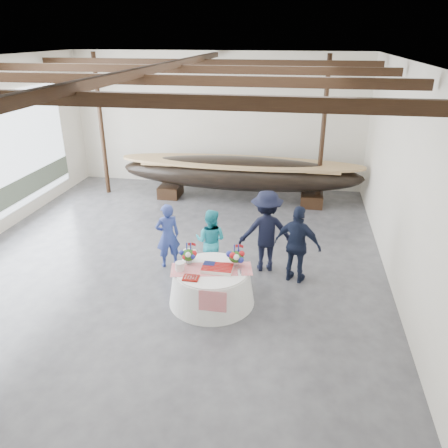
# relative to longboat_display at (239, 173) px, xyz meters

# --- Properties ---
(floor) EXTENTS (10.00, 12.00, 0.01)m
(floor) POSITION_rel_longboat_display_xyz_m (-1.02, -4.45, -0.92)
(floor) COLOR #3D3D42
(floor) RESTS_ON ground
(wall_back) EXTENTS (10.00, 0.02, 4.50)m
(wall_back) POSITION_rel_longboat_display_xyz_m (-1.02, 1.55, 1.33)
(wall_back) COLOR silver
(wall_back) RESTS_ON ground
(wall_right) EXTENTS (0.02, 12.00, 4.50)m
(wall_right) POSITION_rel_longboat_display_xyz_m (3.98, -4.45, 1.33)
(wall_right) COLOR silver
(wall_right) RESTS_ON ground
(ceiling) EXTENTS (10.00, 12.00, 0.01)m
(ceiling) POSITION_rel_longboat_display_xyz_m (-1.02, -4.45, 3.58)
(ceiling) COLOR white
(ceiling) RESTS_ON wall_back
(pavilion_structure) EXTENTS (9.80, 11.76, 4.50)m
(pavilion_structure) POSITION_rel_longboat_display_xyz_m (-1.02, -3.68, 3.08)
(pavilion_structure) COLOR black
(pavilion_structure) RESTS_ON ground
(longboat_display) EXTENTS (7.72, 1.54, 1.45)m
(longboat_display) POSITION_rel_longboat_display_xyz_m (0.00, 0.00, 0.00)
(longboat_display) COLOR black
(longboat_display) RESTS_ON ground
(banquet_table) EXTENTS (1.72, 1.72, 0.74)m
(banquet_table) POSITION_rel_longboat_display_xyz_m (0.30, -5.88, -0.55)
(banquet_table) COLOR white
(banquet_table) RESTS_ON ground
(tabletop_items) EXTENTS (1.67, 0.98, 0.40)m
(tabletop_items) POSITION_rel_longboat_display_xyz_m (0.24, -5.76, -0.03)
(tabletop_items) COLOR red
(tabletop_items) RESTS_ON banquet_table
(guest_woman_blue) EXTENTS (0.67, 0.60, 1.54)m
(guest_woman_blue) POSITION_rel_longboat_display_xyz_m (-0.99, -4.58, -0.15)
(guest_woman_blue) COLOR navy
(guest_woman_blue) RESTS_ON ground
(guest_woman_teal) EXTENTS (0.78, 0.64, 1.49)m
(guest_woman_teal) POSITION_rel_longboat_display_xyz_m (0.02, -4.62, -0.18)
(guest_woman_teal) COLOR #22A1B4
(guest_woman_teal) RESTS_ON ground
(guest_man_left) EXTENTS (1.34, 0.95, 1.89)m
(guest_man_left) POSITION_rel_longboat_display_xyz_m (1.23, -4.34, 0.02)
(guest_man_left) COLOR black
(guest_man_left) RESTS_ON ground
(guest_man_right) EXTENTS (1.10, 0.72, 1.74)m
(guest_man_right) POSITION_rel_longboat_display_xyz_m (1.94, -4.75, -0.05)
(guest_man_right) COLOR black
(guest_man_right) RESTS_ON ground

